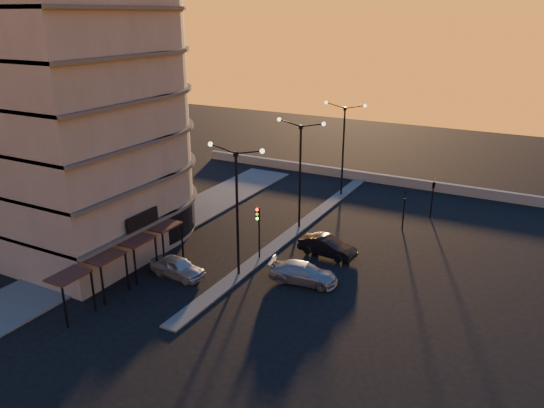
{
  "coord_description": "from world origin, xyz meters",
  "views": [
    {
      "loc": [
        18.21,
        -28.74,
        17.67
      ],
      "look_at": [
        -0.39,
        5.76,
        3.51
      ],
      "focal_mm": 35.0,
      "sensor_mm": 36.0,
      "label": 1
    }
  ],
  "objects_px": {
    "car_sedan": "(327,246)",
    "car_wagon": "(303,273)",
    "car_hatchback": "(177,267)",
    "streetlamp_mid": "(300,166)",
    "traffic_light_main": "(258,224)"
  },
  "relations": [
    {
      "from": "car_sedan",
      "to": "car_wagon",
      "type": "xyz_separation_m",
      "value": [
        0.21,
        -4.84,
        -0.05
      ]
    },
    {
      "from": "car_sedan",
      "to": "car_hatchback",
      "type": "bearing_deg",
      "value": 141.53
    },
    {
      "from": "car_hatchback",
      "to": "car_wagon",
      "type": "height_order",
      "value": "car_hatchback"
    },
    {
      "from": "streetlamp_mid",
      "to": "car_wagon",
      "type": "bearing_deg",
      "value": -62.84
    },
    {
      "from": "traffic_light_main",
      "to": "car_wagon",
      "type": "height_order",
      "value": "traffic_light_main"
    },
    {
      "from": "car_wagon",
      "to": "car_hatchback",
      "type": "bearing_deg",
      "value": 104.69
    },
    {
      "from": "streetlamp_mid",
      "to": "car_hatchback",
      "type": "height_order",
      "value": "streetlamp_mid"
    },
    {
      "from": "streetlamp_mid",
      "to": "car_wagon",
      "type": "relative_size",
      "value": 1.97
    },
    {
      "from": "car_sedan",
      "to": "car_wagon",
      "type": "relative_size",
      "value": 0.94
    },
    {
      "from": "streetlamp_mid",
      "to": "car_sedan",
      "type": "xyz_separation_m",
      "value": [
        4.29,
        -3.94,
        -4.85
      ]
    },
    {
      "from": "car_sedan",
      "to": "car_wagon",
      "type": "bearing_deg",
      "value": -171.86
    },
    {
      "from": "car_hatchback",
      "to": "car_sedan",
      "type": "bearing_deg",
      "value": -40.36
    },
    {
      "from": "car_hatchback",
      "to": "car_sedan",
      "type": "distance_m",
      "value": 11.51
    },
    {
      "from": "traffic_light_main",
      "to": "car_wagon",
      "type": "bearing_deg",
      "value": -20.06
    },
    {
      "from": "traffic_light_main",
      "to": "car_sedan",
      "type": "distance_m",
      "value": 5.76
    }
  ]
}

